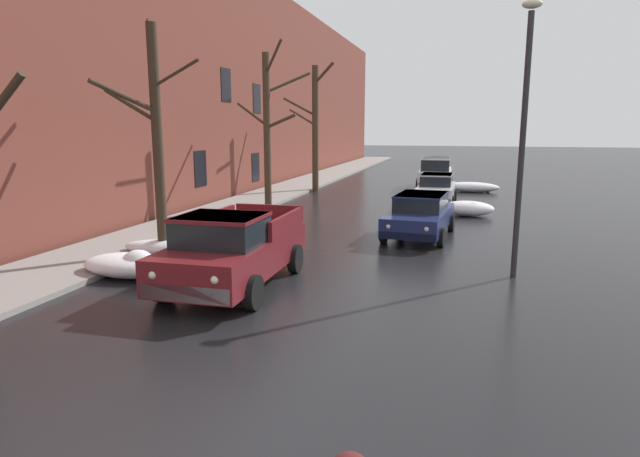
{
  "coord_description": "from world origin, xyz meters",
  "views": [
    {
      "loc": [
        3.68,
        -4.15,
        3.62
      ],
      "look_at": [
        -0.0,
        9.42,
        0.94
      ],
      "focal_mm": 30.13,
      "sensor_mm": 36.0,
      "label": 1
    }
  ],
  "objects_px": {
    "sedan_darkblue_parked_kerbside_close": "(420,214)",
    "bare_tree_second_along_sidewalk": "(155,133)",
    "sedan_silver_parked_kerbside_mid": "(436,188)",
    "fire_hydrant": "(175,238)",
    "bare_tree_mid_block": "(268,128)",
    "bare_tree_far_down_block": "(315,126)",
    "suv_white_parked_far_down_block": "(435,172)",
    "street_lamp_post": "(523,129)",
    "pickup_truck_maroon_approaching_near_lane": "(233,250)"
  },
  "relations": [
    {
      "from": "sedan_darkblue_parked_kerbside_close",
      "to": "bare_tree_second_along_sidewalk",
      "type": "bearing_deg",
      "value": -145.2
    },
    {
      "from": "sedan_silver_parked_kerbside_mid",
      "to": "fire_hydrant",
      "type": "height_order",
      "value": "sedan_silver_parked_kerbside_mid"
    },
    {
      "from": "bare_tree_second_along_sidewalk",
      "to": "bare_tree_mid_block",
      "type": "xyz_separation_m",
      "value": [
        0.09,
        8.45,
        0.1
      ]
    },
    {
      "from": "bare_tree_mid_block",
      "to": "bare_tree_far_down_block",
      "type": "distance_m",
      "value": 7.46
    },
    {
      "from": "sedan_silver_parked_kerbside_mid",
      "to": "suv_white_parked_far_down_block",
      "type": "bearing_deg",
      "value": 93.55
    },
    {
      "from": "bare_tree_second_along_sidewalk",
      "to": "fire_hydrant",
      "type": "xyz_separation_m",
      "value": [
        -0.08,
        0.87,
        -3.09
      ]
    },
    {
      "from": "sedan_silver_parked_kerbside_mid",
      "to": "street_lamp_post",
      "type": "xyz_separation_m",
      "value": [
        2.55,
        -12.27,
        2.81
      ]
    },
    {
      "from": "pickup_truck_maroon_approaching_near_lane",
      "to": "suv_white_parked_far_down_block",
      "type": "distance_m",
      "value": 21.58
    },
    {
      "from": "bare_tree_far_down_block",
      "to": "sedan_darkblue_parked_kerbside_close",
      "type": "relative_size",
      "value": 1.56
    },
    {
      "from": "bare_tree_second_along_sidewalk",
      "to": "pickup_truck_maroon_approaching_near_lane",
      "type": "xyz_separation_m",
      "value": [
        3.21,
        -2.21,
        -2.57
      ]
    },
    {
      "from": "fire_hydrant",
      "to": "street_lamp_post",
      "type": "height_order",
      "value": "street_lamp_post"
    },
    {
      "from": "pickup_truck_maroon_approaching_near_lane",
      "to": "street_lamp_post",
      "type": "bearing_deg",
      "value": 22.29
    },
    {
      "from": "fire_hydrant",
      "to": "street_lamp_post",
      "type": "xyz_separation_m",
      "value": [
        9.53,
        -0.52,
        3.2
      ]
    },
    {
      "from": "bare_tree_second_along_sidewalk",
      "to": "pickup_truck_maroon_approaching_near_lane",
      "type": "distance_m",
      "value": 4.66
    },
    {
      "from": "pickup_truck_maroon_approaching_near_lane",
      "to": "fire_hydrant",
      "type": "bearing_deg",
      "value": 136.8
    },
    {
      "from": "street_lamp_post",
      "to": "bare_tree_far_down_block",
      "type": "bearing_deg",
      "value": 121.16
    },
    {
      "from": "bare_tree_second_along_sidewalk",
      "to": "pickup_truck_maroon_approaching_near_lane",
      "type": "relative_size",
      "value": 1.36
    },
    {
      "from": "sedan_silver_parked_kerbside_mid",
      "to": "street_lamp_post",
      "type": "relative_size",
      "value": 0.66
    },
    {
      "from": "bare_tree_mid_block",
      "to": "sedan_darkblue_parked_kerbside_close",
      "type": "xyz_separation_m",
      "value": [
        6.73,
        -3.71,
        -2.79
      ]
    },
    {
      "from": "sedan_darkblue_parked_kerbside_close",
      "to": "suv_white_parked_far_down_block",
      "type": "bearing_deg",
      "value": 91.25
    },
    {
      "from": "pickup_truck_maroon_approaching_near_lane",
      "to": "bare_tree_far_down_block",
      "type": "bearing_deg",
      "value": 99.89
    },
    {
      "from": "bare_tree_second_along_sidewalk",
      "to": "fire_hydrant",
      "type": "bearing_deg",
      "value": 94.94
    },
    {
      "from": "bare_tree_far_down_block",
      "to": "pickup_truck_maroon_approaching_near_lane",
      "type": "relative_size",
      "value": 1.43
    },
    {
      "from": "bare_tree_mid_block",
      "to": "fire_hydrant",
      "type": "height_order",
      "value": "bare_tree_mid_block"
    },
    {
      "from": "sedan_silver_parked_kerbside_mid",
      "to": "fire_hydrant",
      "type": "bearing_deg",
      "value": -120.74
    },
    {
      "from": "suv_white_parked_far_down_block",
      "to": "street_lamp_post",
      "type": "bearing_deg",
      "value": -81.07
    },
    {
      "from": "sedan_darkblue_parked_kerbside_close",
      "to": "pickup_truck_maroon_approaching_near_lane",
      "type": "bearing_deg",
      "value": -117.47
    },
    {
      "from": "bare_tree_mid_block",
      "to": "suv_white_parked_far_down_block",
      "type": "relative_size",
      "value": 1.46
    },
    {
      "from": "bare_tree_second_along_sidewalk",
      "to": "sedan_silver_parked_kerbside_mid",
      "type": "distance_m",
      "value": 14.64
    },
    {
      "from": "pickup_truck_maroon_approaching_near_lane",
      "to": "suv_white_parked_far_down_block",
      "type": "relative_size",
      "value": 1.02
    },
    {
      "from": "bare_tree_second_along_sidewalk",
      "to": "sedan_silver_parked_kerbside_mid",
      "type": "relative_size",
      "value": 1.59
    },
    {
      "from": "bare_tree_far_down_block",
      "to": "bare_tree_mid_block",
      "type": "bearing_deg",
      "value": -89.67
    },
    {
      "from": "bare_tree_second_along_sidewalk",
      "to": "bare_tree_mid_block",
      "type": "height_order",
      "value": "bare_tree_mid_block"
    },
    {
      "from": "suv_white_parked_far_down_block",
      "to": "street_lamp_post",
      "type": "relative_size",
      "value": 0.75
    },
    {
      "from": "sedan_darkblue_parked_kerbside_close",
      "to": "suv_white_parked_far_down_block",
      "type": "relative_size",
      "value": 0.93
    },
    {
      "from": "bare_tree_mid_block",
      "to": "street_lamp_post",
      "type": "relative_size",
      "value": 1.09
    },
    {
      "from": "sedan_darkblue_parked_kerbside_close",
      "to": "bare_tree_mid_block",
      "type": "bearing_deg",
      "value": 151.16
    },
    {
      "from": "bare_tree_second_along_sidewalk",
      "to": "bare_tree_mid_block",
      "type": "bearing_deg",
      "value": 89.39
    },
    {
      "from": "bare_tree_far_down_block",
      "to": "suv_white_parked_far_down_block",
      "type": "bearing_deg",
      "value": 26.34
    },
    {
      "from": "suv_white_parked_far_down_block",
      "to": "fire_hydrant",
      "type": "height_order",
      "value": "suv_white_parked_far_down_block"
    },
    {
      "from": "bare_tree_far_down_block",
      "to": "suv_white_parked_far_down_block",
      "type": "xyz_separation_m",
      "value": [
        6.46,
        3.2,
        -2.62
      ]
    },
    {
      "from": "street_lamp_post",
      "to": "suv_white_parked_far_down_block",
      "type": "bearing_deg",
      "value": 98.93
    },
    {
      "from": "sedan_silver_parked_kerbside_mid",
      "to": "fire_hydrant",
      "type": "relative_size",
      "value": 5.93
    },
    {
      "from": "pickup_truck_maroon_approaching_near_lane",
      "to": "street_lamp_post",
      "type": "height_order",
      "value": "street_lamp_post"
    },
    {
      "from": "sedan_darkblue_parked_kerbside_close",
      "to": "fire_hydrant",
      "type": "xyz_separation_m",
      "value": [
        -6.9,
        -3.87,
        -0.4
      ]
    },
    {
      "from": "bare_tree_second_along_sidewalk",
      "to": "suv_white_parked_far_down_block",
      "type": "bearing_deg",
      "value": 71.19
    },
    {
      "from": "sedan_darkblue_parked_kerbside_close",
      "to": "sedan_silver_parked_kerbside_mid",
      "type": "distance_m",
      "value": 7.88
    },
    {
      "from": "bare_tree_far_down_block",
      "to": "sedan_silver_parked_kerbside_mid",
      "type": "relative_size",
      "value": 1.66
    },
    {
      "from": "bare_tree_mid_block",
      "to": "bare_tree_far_down_block",
      "type": "height_order",
      "value": "bare_tree_far_down_block"
    },
    {
      "from": "bare_tree_mid_block",
      "to": "fire_hydrant",
      "type": "xyz_separation_m",
      "value": [
        -0.17,
        -7.58,
        -3.19
      ]
    }
  ]
}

